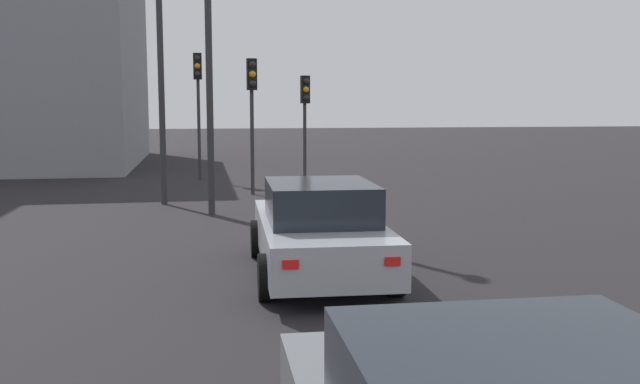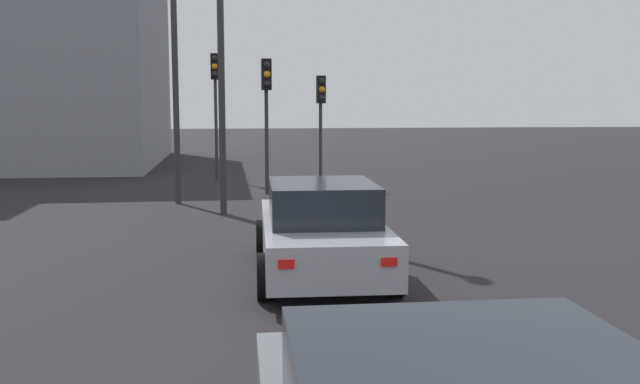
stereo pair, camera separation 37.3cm
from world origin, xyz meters
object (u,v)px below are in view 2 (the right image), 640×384
car_silver_lead (321,230)px  street_lamp_kerbside (174,40)px  traffic_light_near_left (215,90)px  traffic_light_near_right (321,106)px  traffic_light_far_left (267,97)px

car_silver_lead → street_lamp_kerbside: (8.40, 2.72, 3.58)m
traffic_light_near_left → street_lamp_kerbside: size_ratio=0.61×
traffic_light_near_left → traffic_light_near_right: 4.03m
car_silver_lead → street_lamp_kerbside: street_lamp_kerbside is taller
street_lamp_kerbside → traffic_light_far_left: bearing=-57.3°
traffic_light_near_left → street_lamp_kerbside: bearing=-4.9°
street_lamp_kerbside → car_silver_lead: bearing=-162.1°
traffic_light_near_left → traffic_light_far_left: (-4.37, -1.53, -0.31)m
traffic_light_near_left → traffic_light_far_left: bearing=23.5°
car_silver_lead → traffic_light_near_left: size_ratio=1.03×
car_silver_lead → traffic_light_near_left: 14.67m
traffic_light_near_left → car_silver_lead: bearing=11.2°
traffic_light_near_left → street_lamp_kerbside: (-5.96, 0.95, 1.13)m
car_silver_lead → traffic_light_far_left: bearing=3.6°
street_lamp_kerbside → traffic_light_near_left: bearing=-9.0°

